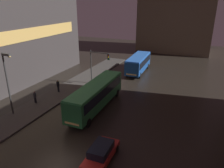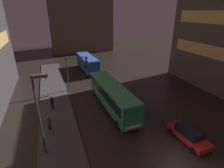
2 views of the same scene
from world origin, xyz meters
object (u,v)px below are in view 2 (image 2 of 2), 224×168
Objects in this scene: pedestrian_far at (52,101)px; street_lamp_sidewalk at (40,104)px; bus_far at (87,62)px; bus_near at (112,94)px; traffic_light_main at (75,67)px; pedestrian_mid at (49,122)px; car_taxi at (189,134)px.

street_lamp_sidewalk is (-0.70, -7.55, 3.78)m from pedestrian_far.
bus_far is 5.08× the size of pedestrian_far.
bus_far is at bearing -92.98° from bus_near.
pedestrian_far is (-7.36, 2.03, -0.76)m from bus_near.
bus_far is 9.89m from traffic_light_main.
bus_near is 1.59× the size of street_lamp_sidewalk.
traffic_light_main reaches higher than pedestrian_mid.
traffic_light_main is at bearing -64.39° from car_taxi.
bus_far is at bearing -82.07° from car_taxi.
pedestrian_far reaches higher than pedestrian_mid.
traffic_light_main is (-3.82, -8.93, 1.88)m from bus_far.
pedestrian_mid is at bearing 14.00° from bus_near.
pedestrian_far is 8.48m from street_lamp_sidewalk.
traffic_light_main is at bearing -93.34° from pedestrian_far.
bus_near is 8.20m from traffic_light_main.
bus_near is 6.99× the size of pedestrian_mid.
bus_far reaches higher than pedestrian_mid.
street_lamp_sidewalk is (-8.38, -21.64, 3.11)m from bus_far.
pedestrian_far is (0.47, 4.25, 0.11)m from pedestrian_mid.
traffic_light_main is (4.33, 9.41, 2.66)m from pedestrian_mid.
bus_far is (0.33, 16.12, -0.08)m from bus_near.
street_lamp_sidewalk reaches higher than car_taxi.
bus_near is 1.27× the size of bus_far.
street_lamp_sidewalk reaches higher than bus_near.
bus_near reaches higher than bus_far.
traffic_light_main is at bearing 70.26° from street_lamp_sidewalk.
car_taxi is 0.61× the size of street_lamp_sidewalk.
bus_far is 24.95m from car_taxi.
pedestrian_far is at bearing 84.72° from street_lamp_sidewalk.
pedestrian_mid is at bearing -114.70° from traffic_light_main.
street_lamp_sidewalk is at bearing 66.04° from bus_far.
traffic_light_main reaches higher than bus_near.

